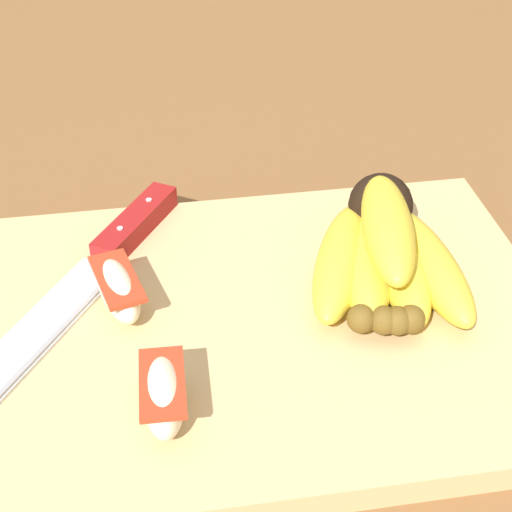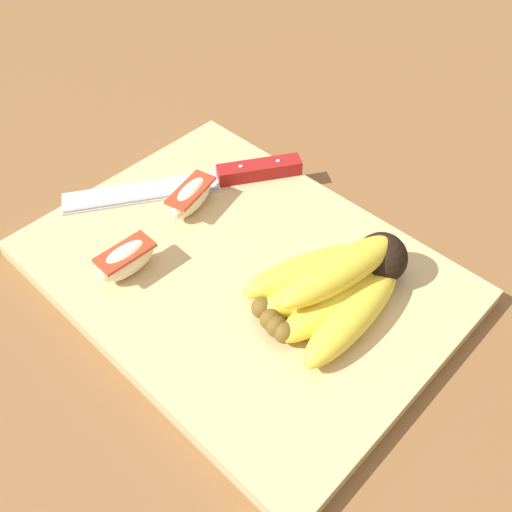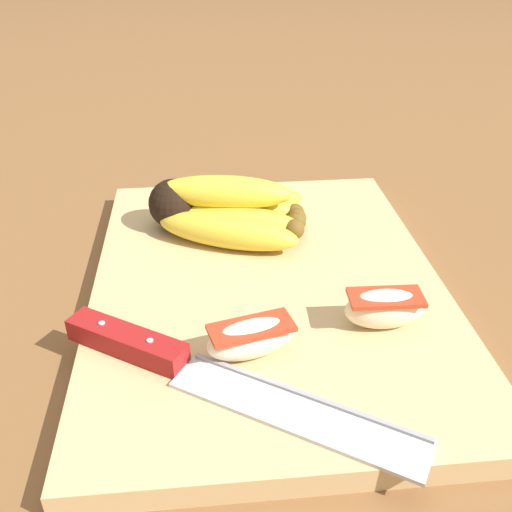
{
  "view_description": "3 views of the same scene",
  "coord_description": "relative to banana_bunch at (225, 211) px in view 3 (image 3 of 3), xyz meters",
  "views": [
    {
      "loc": [
        -0.07,
        -0.42,
        0.39
      ],
      "look_at": [
        -0.0,
        0.03,
        0.05
      ],
      "focal_mm": 55.55,
      "sensor_mm": 36.0,
      "label": 1
    },
    {
      "loc": [
        0.28,
        -0.27,
        0.46
      ],
      "look_at": [
        0.01,
        0.01,
        0.04
      ],
      "focal_mm": 39.86,
      "sensor_mm": 36.0,
      "label": 2
    },
    {
      "loc": [
        -0.43,
        0.05,
        0.31
      ],
      "look_at": [
        -0.02,
        0.01,
        0.06
      ],
      "focal_mm": 40.41,
      "sensor_mm": 36.0,
      "label": 3
    }
  ],
  "objects": [
    {
      "name": "cutting_board",
      "position": [
        -0.1,
        -0.03,
        -0.03
      ],
      "size": [
        0.42,
        0.31,
        0.02
      ],
      "primitive_type": "cube",
      "color": "tan",
      "rests_on": "ground_plane"
    },
    {
      "name": "apple_wedge_middle",
      "position": [
        -0.17,
        -0.12,
        -0.0
      ],
      "size": [
        0.03,
        0.06,
        0.03
      ],
      "color": "#F4E5C1",
      "rests_on": "cutting_board"
    },
    {
      "name": "banana_bunch",
      "position": [
        0.0,
        0.0,
        0.0
      ],
      "size": [
        0.13,
        0.17,
        0.06
      ],
      "color": "black",
      "rests_on": "cutting_board"
    },
    {
      "name": "chefs_knife",
      "position": [
        -0.21,
        0.04,
        -0.02
      ],
      "size": [
        0.18,
        0.25,
        0.02
      ],
      "color": "silver",
      "rests_on": "cutting_board"
    },
    {
      "name": "apple_wedge_near",
      "position": [
        -0.2,
        -0.01,
        -0.01
      ],
      "size": [
        0.04,
        0.07,
        0.03
      ],
      "color": "#F4E5C1",
      "rests_on": "cutting_board"
    },
    {
      "name": "ground_plane",
      "position": [
        -0.1,
        -0.03,
        -0.04
      ],
      "size": [
        6.0,
        6.0,
        0.0
      ],
      "primitive_type": "plane",
      "color": "brown"
    }
  ]
}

